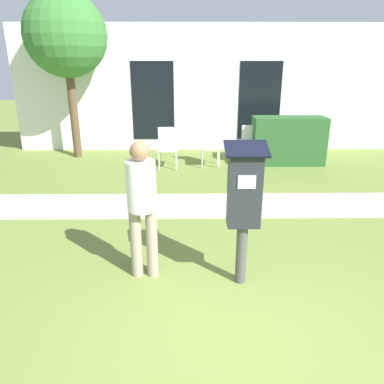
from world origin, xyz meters
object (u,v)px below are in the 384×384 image
object	(u,v)px
parking_meter	(244,197)
outdoor_chair_middle	(210,143)
outdoor_chair_right	(251,142)
outdoor_chair_left	(168,144)
person_standing	(142,200)

from	to	relation	value
parking_meter	outdoor_chair_middle	bearing A→B (deg)	90.73
parking_meter	outdoor_chair_right	world-z (taller)	parking_meter
outdoor_chair_middle	parking_meter	bearing A→B (deg)	-94.10
outdoor_chair_left	person_standing	bearing A→B (deg)	-75.23
outdoor_chair_left	outdoor_chair_middle	world-z (taller)	same
person_standing	outdoor_chair_middle	world-z (taller)	person_standing
person_standing	outdoor_chair_left	world-z (taller)	person_standing
person_standing	outdoor_chair_right	xyz separation A→B (m)	(1.99, 4.79, -0.40)
outdoor_chair_left	outdoor_chair_right	xyz separation A→B (m)	(1.94, 0.23, 0.00)
outdoor_chair_left	outdoor_chair_middle	xyz separation A→B (m)	(0.97, 0.14, 0.00)
parking_meter	outdoor_chair_right	bearing A→B (deg)	79.57
parking_meter	outdoor_chair_right	size ratio (longest dim) A/B	1.77
outdoor_chair_middle	outdoor_chair_right	size ratio (longest dim) A/B	1.00
person_standing	outdoor_chair_right	distance (m)	5.20
outdoor_chair_left	outdoor_chair_right	distance (m)	1.95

